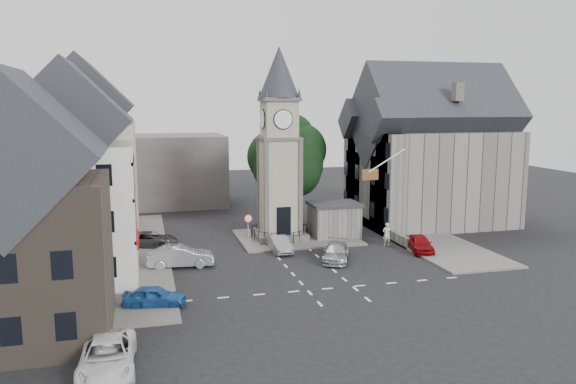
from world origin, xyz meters
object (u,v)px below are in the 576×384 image
object	(u,v)px
car_east_red	(420,243)
clock_tower	(279,145)
car_west_blue	(155,296)
pedestrian	(387,234)
stone_shelter	(334,220)

from	to	relation	value
car_east_red	clock_tower	bearing A→B (deg)	156.96
car_west_blue	car_east_red	xyz separation A→B (m)	(20.55, 7.21, 0.05)
pedestrian	car_east_red	bearing A→B (deg)	123.95
stone_shelter	pedestrian	size ratio (longest dim) A/B	2.24
clock_tower	stone_shelter	bearing A→B (deg)	-5.84
car_west_blue	car_east_red	world-z (taller)	car_east_red
clock_tower	car_east_red	bearing A→B (deg)	-34.89
clock_tower	car_east_red	world-z (taller)	clock_tower
car_east_red	pedestrian	size ratio (longest dim) A/B	2.03
clock_tower	stone_shelter	world-z (taller)	clock_tower
stone_shelter	car_west_blue	distance (m)	20.67
car_west_blue	car_east_red	size ratio (longest dim) A/B	0.92
stone_shelter	car_east_red	bearing A→B (deg)	-51.93
car_west_blue	car_east_red	distance (m)	21.78
car_west_blue	car_east_red	bearing A→B (deg)	-60.84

